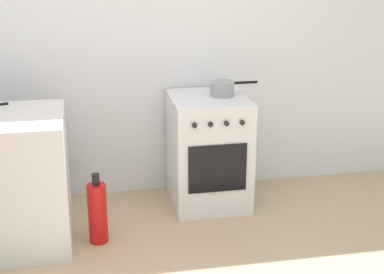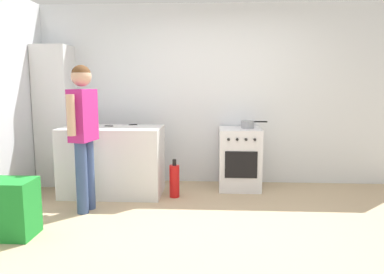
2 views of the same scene
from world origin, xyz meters
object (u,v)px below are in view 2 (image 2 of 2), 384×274
Objects in this scene: fire_extinguisher at (174,181)px; oven_left at (239,158)px; recycling_crate_lower at (8,222)px; larder_cabinet at (56,116)px; person at (83,125)px; recycling_crate_upper at (6,194)px; pot at (248,124)px; knife_paring at (131,125)px; knife_carving at (102,126)px.

oven_left is at bearing 28.78° from fire_extinguisher.
larder_cabinet reaches higher than recycling_crate_lower.
fire_extinguisher is at bearing 31.17° from person.
fire_extinguisher is at bearing 42.34° from recycling_crate_upper.
pot is 1.62m from knife_paring.
recycling_crate_upper is at bearing -137.66° from fire_extinguisher.
recycling_crate_lower is at bearing -137.66° from fire_extinguisher.
pot is 0.22× the size of person.
person is (-1.95, -1.09, 0.10)m from pot.
pot is 1.09× the size of knife_carving.
knife_carving is 0.79m from person.
recycling_crate_upper is at bearing -116.52° from knife_paring.
knife_paring is 0.39× the size of recycling_crate_upper.
pot is at bearing -1.63° from larder_cabinet.
person reaches higher than fire_extinguisher.
knife_carving is (-1.96, -0.30, -0.00)m from pot.
person is at bearing -150.81° from pot.
oven_left is 0.42× the size of larder_cabinet.
person is at bearing 56.16° from recycling_crate_upper.
recycling_crate_lower is 2.13m from larder_cabinet.
fire_extinguisher is at bearing 42.34° from recycling_crate_lower.
knife_paring is at bearing 63.48° from recycling_crate_upper.
larder_cabinet is at bearing 177.79° from oven_left.
larder_cabinet is at bearing 178.37° from pot.
knife_paring is 0.12× the size of person.
knife_carving is at bearing 91.41° from person.
larder_cabinet reaches higher than pot.
knife_carving is 1.69m from recycling_crate_upper.
oven_left is 0.51× the size of person.
person is at bearing -148.83° from fire_extinguisher.
fire_extinguisher is at bearing -18.05° from larder_cabinet.
person is 3.21× the size of recycling_crate_lower.
larder_cabinet reaches higher than person.
pot is at bearing 12.29° from oven_left.
person is 1.42m from larder_cabinet.
pot is at bearing 27.15° from fire_extinguisher.
recycling_crate_upper is 2.03m from larder_cabinet.
knife_carving reaches higher than oven_left.
recycling_crate_upper reaches higher than fire_extinguisher.
larder_cabinet reaches higher than knife_carving.
oven_left is at bearing 8.59° from knife_carving.
pot reaches higher than oven_left.
recycling_crate_upper is (0.00, 0.00, 0.28)m from recycling_crate_lower.
recycling_crate_lower is (-0.49, -1.54, -0.76)m from knife_carving.
recycling_crate_lower is at bearing 0.00° from recycling_crate_upper.
recycling_crate_lower is 0.26× the size of larder_cabinet.
pot reaches higher than knife_paring.
recycling_crate_lower is (-0.85, -1.70, -0.77)m from knife_paring.
recycling_crate_upper is at bearing 0.00° from recycling_crate_lower.
oven_left is 1.63× the size of recycling_crate_lower.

